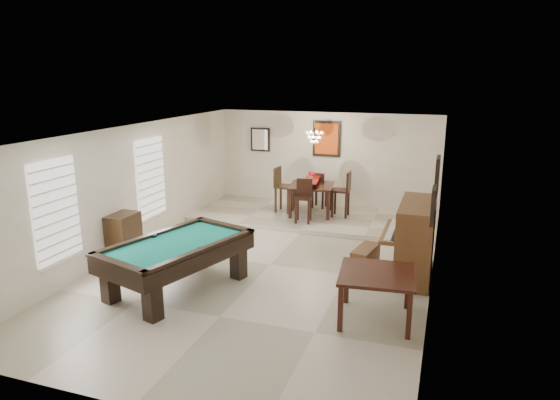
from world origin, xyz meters
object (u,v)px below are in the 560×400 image
Objects in this scene: dining_chair_west at (284,190)px; dining_table at (311,197)px; piano_bench at (365,259)px; dining_chair_north at (320,190)px; flower_vase at (312,176)px; chandelier at (315,133)px; upright_piano at (407,239)px; dining_chair_south at (303,201)px; apothecary_chest at (124,238)px; pool_table at (177,266)px; dining_chair_east at (341,194)px; square_table at (376,296)px.

dining_table is at bearing -86.48° from dining_chair_west.
dining_chair_north is (-1.84, 3.68, 0.38)m from piano_bench.
dining_table is 0.55m from flower_vase.
chandelier is (0.08, -0.09, 1.09)m from flower_vase.
flower_vase is 0.83m from dining_chair_west.
upright_piano is 3.41m from dining_chair_south.
chandelier reaches higher than dining_chair_south.
apothecary_chest is 4.50m from dining_chair_west.
pool_table is at bearing -101.96° from dining_table.
chandelier is (0.80, -0.09, 1.50)m from dining_chair_west.
piano_bench is 0.70× the size of dining_chair_east.
dining_chair_south reaches higher than pool_table.
upright_piano reaches higher than piano_bench.
dining_table is 4.88× the size of flower_vase.
apothecary_chest is at bearing -136.85° from dining_chair_south.
apothecary_chest is 5.12m from chandelier.
upright_piano is 2.06× the size of piano_bench.
dining_chair_south is 1.69m from chandelier.
dining_chair_east is (-1.59, 4.90, 0.31)m from square_table.
pool_table is 2.28× the size of square_table.
pool_table is 4.11m from upright_piano.
dining_chair_south is at bearing 129.90° from piano_bench.
square_table is 5.17m from dining_chair_east.
dining_chair_north is at bearing 81.21° from dining_chair_south.
dining_chair_east is (0.74, 0.05, 0.13)m from dining_table.
dining_chair_west reaches higher than dining_chair_south.
flower_vase is 0.23× the size of dining_chair_north.
chandelier is (-2.52, 2.85, 1.51)m from upright_piano.
dining_chair_north is 0.84× the size of dining_chair_east.
dining_table is 1.03× the size of dining_chair_south.
dining_chair_west is at bearing 173.25° from chandelier.
chandelier is (0.08, -0.09, 1.64)m from dining_table.
pool_table is 2.60× the size of dining_chair_north.
upright_piano is at bearing 2.14° from piano_bench.
dining_chair_west is (-2.59, 2.97, 0.47)m from piano_bench.
upright_piano is at bearing 44.97° from pool_table.
dining_chair_east is (3.42, 4.09, 0.21)m from apothecary_chest.
dining_chair_south is (-2.33, 4.12, 0.26)m from square_table.
dining_chair_south is at bearing 93.11° from pool_table.
dining_chair_south is 1.45m from dining_chair_north.
dining_chair_south reaches higher than piano_bench.
chandelier is at bearing -92.95° from dining_chair_west.
chandelier is at bearing 54.98° from apothecary_chest.
chandelier is at bearing -47.70° from dining_table.
dining_chair_north is at bearing -134.03° from dining_chair_east.
pool_table is at bearing -179.87° from dining_chair_west.
dining_chair_west is 1.00× the size of dining_chair_east.
chandelier is at bearing 115.31° from square_table.
apothecary_chest is at bearing 157.86° from dining_chair_west.
flower_vase is at bearing 92.54° from dining_chair_north.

